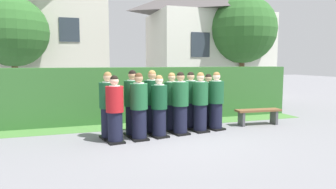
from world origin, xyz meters
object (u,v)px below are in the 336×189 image
student_front_row_4 (200,104)px  student_front_row_3 (180,105)px  student_front_row_1 (139,108)px  student_rear_row_1 (133,105)px  student_in_red_blazer (115,111)px  student_front_row_2 (159,108)px  student_rear_row_2 (152,103)px  student_rear_row_4 (191,102)px  wooden_bench (258,114)px  student_rear_row_3 (172,103)px  student_rear_row_0 (108,107)px  student_front_row_5 (216,102)px  student_rear_row_5 (208,102)px

student_front_row_4 → student_front_row_3: bearing=-170.7°
student_front_row_1 → student_rear_row_1: 0.45m
student_in_red_blazer → student_front_row_2: student_in_red_blazer is taller
student_rear_row_2 → student_front_row_1: bearing=-131.3°
student_rear_row_1 → student_rear_row_4: bearing=10.6°
student_front_row_1 → student_rear_row_2: student_rear_row_2 is taller
wooden_bench → student_front_row_2: bearing=-171.7°
student_rear_row_2 → student_in_red_blazer: bearing=-149.3°
student_front_row_4 → student_rear_row_1: bearing=176.3°
student_front_row_4 → student_rear_row_3: (-0.71, 0.33, -0.01)m
student_rear_row_2 → student_rear_row_4: (1.19, 0.22, -0.03)m
student_rear_row_4 → wooden_bench: size_ratio=1.15×
student_front_row_3 → student_rear_row_0: 1.87m
student_front_row_1 → student_front_row_4: student_front_row_1 is taller
student_front_row_5 → student_rear_row_2: bearing=176.3°
student_front_row_4 → student_rear_row_2: 1.32m
student_front_row_2 → student_rear_row_2: student_rear_row_2 is taller
wooden_bench → student_rear_row_4: bearing=174.8°
student_front_row_1 → student_front_row_4: 1.81m
student_rear_row_0 → student_front_row_4: bearing=-0.6°
student_front_row_5 → student_front_row_4: bearing=-168.5°
student_front_row_1 → student_front_row_5: bearing=10.5°
student_rear_row_3 → student_rear_row_5: size_ratio=1.04×
student_front_row_3 → student_rear_row_2: (-0.68, 0.33, 0.02)m
wooden_bench → student_front_row_5: bearing=-174.5°
student_front_row_5 → student_rear_row_0: (-3.01, -0.08, 0.02)m
student_front_row_5 → student_rear_row_4: student_front_row_5 is taller
student_rear_row_2 → student_rear_row_0: bearing=-170.2°
wooden_bench → student_front_row_3: bearing=-172.4°
student_rear_row_1 → student_rear_row_2: 0.56m
student_front_row_2 → student_rear_row_4: (1.13, 0.67, 0.02)m
student_rear_row_5 → student_front_row_2: bearing=-156.5°
student_rear_row_3 → wooden_bench: (2.75, -0.08, -0.42)m
student_rear_row_0 → student_rear_row_4: size_ratio=1.02×
student_rear_row_4 → student_rear_row_3: bearing=-169.4°
student_front_row_2 → student_front_row_4: size_ratio=0.97×
student_front_row_5 → student_rear_row_5: student_front_row_5 is taller
student_front_row_1 → student_front_row_5: (2.31, 0.43, -0.01)m
student_front_row_4 → student_rear_row_5: size_ratio=1.04×
student_front_row_3 → student_rear_row_0: student_rear_row_0 is taller
student_front_row_1 → student_in_red_blazer: bearing=-171.0°
student_front_row_3 → student_rear_row_1: student_rear_row_1 is taller
student_rear_row_5 → student_rear_row_3: bearing=-170.6°
student_in_red_blazer → student_rear_row_2: size_ratio=0.94×
student_in_red_blazer → student_rear_row_3: 1.83m
student_front_row_2 → student_rear_row_1: bearing=150.8°
student_rear_row_3 → student_rear_row_1: bearing=-169.4°
student_rear_row_0 → wooden_bench: (4.51, 0.23, -0.45)m
student_rear_row_3 → student_rear_row_5: bearing=9.4°
student_rear_row_4 → student_rear_row_5: size_ratio=1.04×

